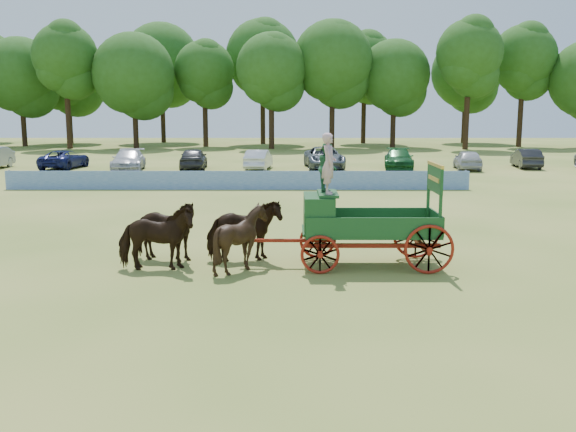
# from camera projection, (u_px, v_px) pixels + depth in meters

# --- Properties ---
(ground) EXTENTS (160.00, 160.00, 0.00)m
(ground) POSITION_uv_depth(u_px,v_px,m) (220.00, 270.00, 18.22)
(ground) COLOR #A99E4C
(ground) RESTS_ON ground
(horse_lead_left) EXTENTS (2.24, 1.12, 1.85)m
(horse_lead_left) POSITION_uv_depth(u_px,v_px,m) (156.00, 238.00, 17.99)
(horse_lead_left) COLOR black
(horse_lead_left) RESTS_ON ground
(horse_lead_right) EXTENTS (2.37, 1.51, 1.85)m
(horse_lead_right) POSITION_uv_depth(u_px,v_px,m) (164.00, 231.00, 19.08)
(horse_lead_right) COLOR black
(horse_lead_right) RESTS_ON ground
(horse_wheel_left) EXTENTS (1.89, 1.74, 1.86)m
(horse_wheel_left) POSITION_uv_depth(u_px,v_px,m) (241.00, 238.00, 17.99)
(horse_wheel_left) COLOR black
(horse_wheel_left) RESTS_ON ground
(horse_wheel_right) EXTENTS (2.35, 1.40, 1.85)m
(horse_wheel_right) POSITION_uv_depth(u_px,v_px,m) (244.00, 231.00, 19.07)
(horse_wheel_right) COLOR black
(horse_wheel_right) RESTS_ON ground
(farm_dray) EXTENTS (6.00, 2.00, 3.86)m
(farm_dray) POSITION_uv_depth(u_px,v_px,m) (346.00, 211.00, 18.41)
(farm_dray) COLOR #9F1D0F
(farm_dray) RESTS_ON ground
(sponsor_banner) EXTENTS (26.00, 0.08, 1.05)m
(sponsor_banner) POSITION_uv_depth(u_px,v_px,m) (237.00, 180.00, 35.89)
(sponsor_banner) COLOR #1D539F
(sponsor_banner) RESTS_ON ground
(parked_cars) EXTENTS (53.27, 7.70, 1.64)m
(parked_cars) POSITION_uv_depth(u_px,v_px,m) (267.00, 159.00, 47.81)
(parked_cars) COLOR silver
(parked_cars) RESTS_ON ground
(treeline) EXTENTS (87.26, 22.70, 15.41)m
(treeline) POSITION_uv_depth(u_px,v_px,m) (224.00, 67.00, 75.80)
(treeline) COLOR #382314
(treeline) RESTS_ON ground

